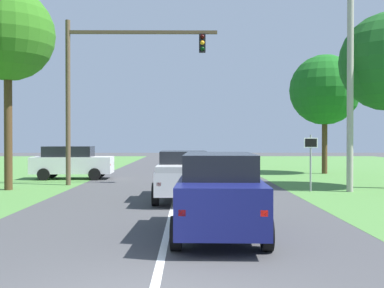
% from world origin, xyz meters
% --- Properties ---
extents(ground_plane, '(120.00, 120.00, 0.00)m').
position_xyz_m(ground_plane, '(0.00, 9.54, 0.00)').
color(ground_plane, '#424244').
extents(red_suv_near, '(2.25, 4.83, 1.97)m').
position_xyz_m(red_suv_near, '(1.27, 4.76, 1.04)').
color(red_suv_near, navy).
rests_on(red_suv_near, ground_plane).
extents(pickup_truck_lead, '(2.19, 5.23, 1.87)m').
position_xyz_m(pickup_truck_lead, '(0.34, 11.15, 0.95)').
color(pickup_truck_lead, silver).
rests_on(pickup_truck_lead, ground_plane).
extents(traffic_light, '(7.59, 0.40, 8.25)m').
position_xyz_m(traffic_light, '(-3.61, 16.80, 5.42)').
color(traffic_light, brown).
rests_on(traffic_light, ground_plane).
extents(keep_moving_sign, '(0.60, 0.09, 2.50)m').
position_xyz_m(keep_moving_sign, '(5.92, 13.91, 1.60)').
color(keep_moving_sign, gray).
rests_on(keep_moving_sign, ground_plane).
extents(crossing_suv_far, '(4.60, 2.17, 1.89)m').
position_xyz_m(crossing_suv_far, '(-6.21, 20.34, 0.98)').
color(crossing_suv_far, silver).
rests_on(crossing_suv_far, ground_plane).
extents(utility_pole_right, '(0.28, 0.28, 10.30)m').
position_xyz_m(utility_pole_right, '(7.62, 13.83, 5.15)').
color(utility_pole_right, '#9E998E').
rests_on(utility_pole_right, ground_plane).
extents(extra_tree_1, '(4.19, 4.19, 9.15)m').
position_xyz_m(extra_tree_1, '(-7.65, 14.65, 7.01)').
color(extra_tree_1, '#4C351E').
rests_on(extra_tree_1, ground_plane).
extents(extra_tree_2, '(4.65, 4.65, 7.90)m').
position_xyz_m(extra_tree_2, '(9.60, 24.28, 5.56)').
color(extra_tree_2, '#4C351E').
rests_on(extra_tree_2, ground_plane).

